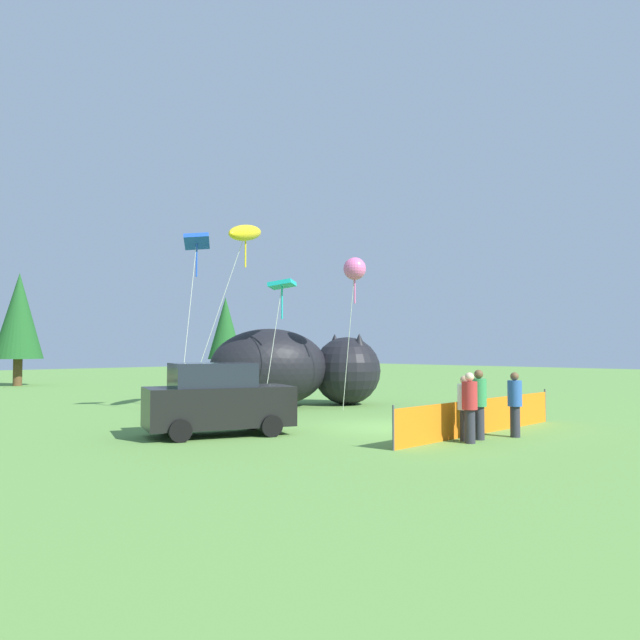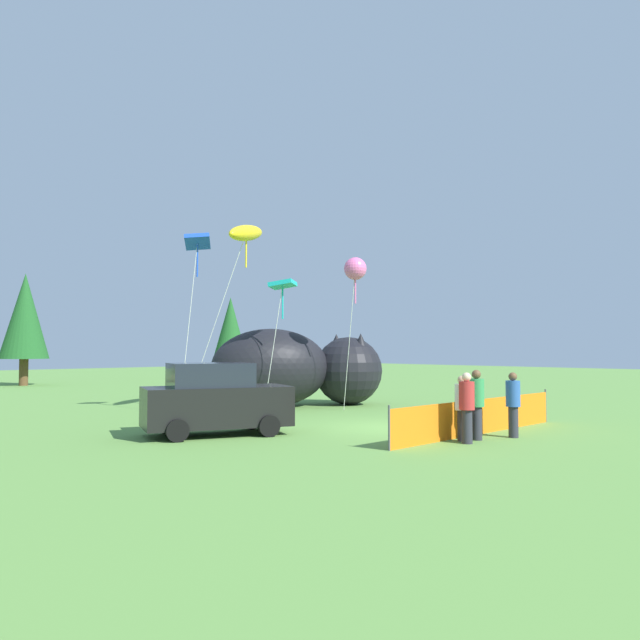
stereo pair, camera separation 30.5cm
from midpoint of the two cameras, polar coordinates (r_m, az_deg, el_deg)
ground_plane at (r=18.94m, az=6.99°, el=-9.77°), size 120.00×120.00×0.00m
parked_car at (r=17.36m, az=-9.05°, el=-7.22°), size 4.28×3.01×1.97m
folding_chair at (r=20.64m, az=13.69°, el=-7.78°), size 0.62×0.62×0.83m
inflatable_cat at (r=25.57m, az=-2.06°, el=-4.64°), size 7.31×5.33×3.16m
safety_fence at (r=18.03m, az=14.91°, el=-8.53°), size 8.02×0.22×1.05m
spectator_in_black_shirt at (r=16.48m, az=13.38°, el=-7.61°), size 0.36×0.36×1.67m
spectator_in_yellow_shirt at (r=16.12m, az=13.81°, el=-7.53°), size 0.38×0.38×1.76m
spectator_in_white_shirt at (r=17.52m, az=17.72°, el=-7.15°), size 0.38×0.38×1.73m
spectator_in_grey_shirt at (r=16.79m, az=14.63°, el=-7.24°), size 0.39×0.39×1.81m
kite_teal_diamond at (r=23.36m, az=-3.07°, el=3.10°), size 1.25×1.26×4.93m
kite_blue_box at (r=23.45m, az=-10.79°, el=6.79°), size 1.26×1.24×6.56m
kite_pink_octopus at (r=23.30m, az=3.62°, el=4.66°), size 0.84×1.36×5.76m
kite_yellow_hero at (r=23.65m, az=-6.40°, el=7.88°), size 2.99×2.85×7.35m
horizon_tree_west at (r=43.90m, az=-25.20°, el=0.30°), size 3.00×3.00×7.16m
horizon_tree_mid at (r=49.53m, az=-8.02°, el=-0.77°), size 2.68×2.68×6.40m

